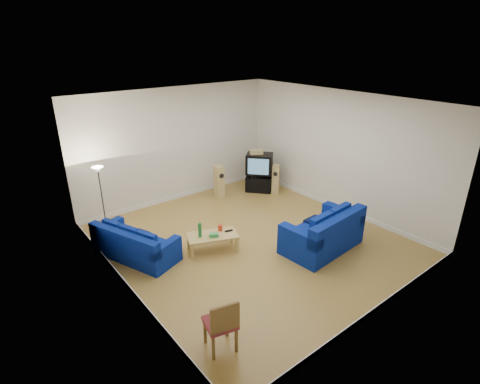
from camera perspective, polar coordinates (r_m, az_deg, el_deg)
room at (r=8.19m, az=1.74°, el=2.02°), size 6.01×6.51×3.21m
sofa_three_seat at (r=8.41m, az=-15.81°, el=-7.94°), size 1.43×2.05×0.73m
sofa_loveseat at (r=8.57m, az=12.70°, el=-6.38°), size 1.91×1.16×0.92m
coffee_table at (r=8.31m, az=-4.24°, el=-6.83°), size 1.22×0.92×0.40m
bottle at (r=8.15m, az=-6.14°, el=-5.80°), size 0.11×0.11×0.33m
tissue_box at (r=8.19m, az=-4.01°, el=-6.58°), size 0.22×0.18×0.08m
red_canister at (r=8.42m, az=-3.03°, el=-5.45°), size 0.14×0.14×0.14m
remote at (r=8.40m, az=-1.71°, el=-5.92°), size 0.19×0.09×0.02m
tv_stand at (r=11.51m, az=2.87°, el=1.27°), size 0.83×0.87×0.47m
av_receiver at (r=11.44m, az=2.76°, el=2.70°), size 0.59×0.55×0.11m
television at (r=11.30m, az=2.97°, el=4.33°), size 0.94×0.96×0.60m
centre_speaker at (r=11.18m, az=2.53°, el=6.12°), size 0.41×0.33×0.14m
speaker_left at (r=10.96m, az=-3.19°, el=1.56°), size 0.25×0.32×0.98m
speaker_right at (r=11.33m, az=5.46°, el=1.98°), size 0.33×0.32×0.89m
floor_lamp at (r=9.35m, az=-20.68°, el=1.95°), size 0.28×0.28×1.64m
dining_chair at (r=5.85m, az=-2.79°, el=-19.31°), size 0.54×0.54×0.94m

